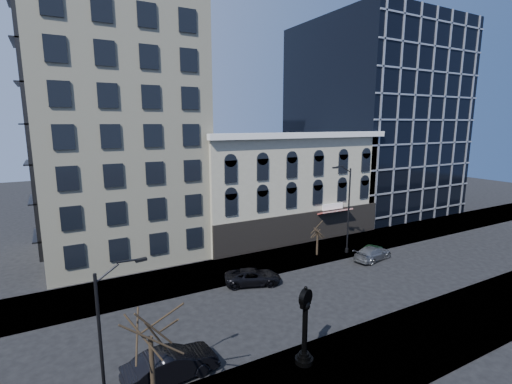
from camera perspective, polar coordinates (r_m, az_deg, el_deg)
ground at (r=28.33m, az=0.39°, el=-17.85°), size 160.00×160.00×0.00m
sidewalk_far at (r=34.82m, az=-6.21°, el=-12.17°), size 160.00×6.00×0.12m
sidewalk_near at (r=22.75m, az=11.41°, el=-25.82°), size 160.00×6.00×0.12m
cream_tower at (r=41.47m, az=-21.25°, el=17.97°), size 15.90×15.40×42.50m
victorian_row at (r=45.35m, az=3.80°, el=1.04°), size 22.60×11.19×12.50m
glass_office at (r=61.42m, az=17.43°, el=10.58°), size 20.00×20.15×28.00m
street_clock at (r=22.15m, az=7.52°, el=-20.13°), size 1.05×1.05×4.62m
street_lamp_near at (r=17.07m, az=-21.25°, el=-15.83°), size 2.04×0.56×7.92m
street_lamp_far at (r=38.35m, az=13.42°, el=0.87°), size 2.43×0.46×9.40m
bare_tree_near at (r=16.74m, az=-16.12°, el=-17.73°), size 4.27×4.27×7.33m
bare_tree_far at (r=38.34m, az=9.48°, el=-5.32°), size 2.29×2.29×3.94m
car_near_b at (r=22.19m, az=-12.94°, el=-24.49°), size 5.15×2.15×1.65m
car_far_a at (r=32.19m, az=-0.48°, el=-12.91°), size 5.21×3.67×1.32m
car_far_b at (r=39.26m, az=17.52°, el=-8.98°), size 4.92×2.74×1.35m
car_far_c at (r=40.14m, az=17.30°, el=-8.57°), size 4.12×2.97×1.30m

